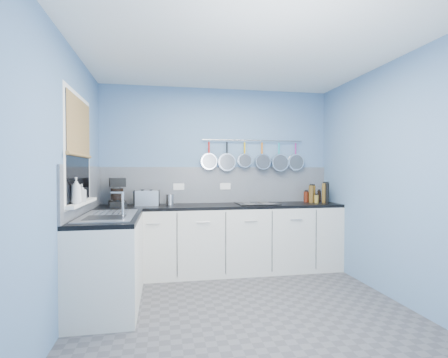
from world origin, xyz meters
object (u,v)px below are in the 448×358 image
object	(u,v)px
soap_bottle_b	(82,193)
hob	(257,204)
toaster	(147,198)
coffee_maker	(117,192)
paper_towel	(115,196)
soap_bottle_a	(76,191)
canister	(170,200)

from	to	relation	value
soap_bottle_b	hob	size ratio (longest dim) A/B	0.32
toaster	coffee_maker	bearing A→B (deg)	-178.30
soap_bottle_b	toaster	size ratio (longest dim) A/B	0.57
paper_towel	soap_bottle_b	bearing A→B (deg)	-98.47
paper_towel	hob	size ratio (longest dim) A/B	0.47
soap_bottle_a	hob	bearing A→B (deg)	30.39
soap_bottle_a	soap_bottle_b	size ratio (longest dim) A/B	1.39
soap_bottle_b	toaster	bearing A→B (deg)	61.44
soap_bottle_b	toaster	distance (m)	1.18
toaster	soap_bottle_b	bearing A→B (deg)	-117.76
hob	toaster	bearing A→B (deg)	177.47
coffee_maker	toaster	world-z (taller)	coffee_maker
coffee_maker	hob	world-z (taller)	coffee_maker
coffee_maker	toaster	distance (m)	0.37
soap_bottle_a	coffee_maker	world-z (taller)	soap_bottle_a
toaster	hob	xyz separation A→B (m)	(1.45, -0.06, -0.09)
toaster	paper_towel	bearing A→B (deg)	173.36
paper_towel	toaster	distance (m)	0.40
toaster	soap_bottle_a	bearing A→B (deg)	-113.41
coffee_maker	toaster	bearing A→B (deg)	-12.27
soap_bottle_a	toaster	bearing A→B (deg)	65.80
soap_bottle_a	paper_towel	xyz separation A→B (m)	(0.16, 1.29, -0.14)
toaster	hob	size ratio (longest dim) A/B	0.57
soap_bottle_a	canister	distance (m)	1.55
soap_bottle_a	toaster	world-z (taller)	soap_bottle_a
coffee_maker	canister	world-z (taller)	coffee_maker
soap_bottle_b	paper_towel	xyz separation A→B (m)	(0.16, 1.08, -0.11)
soap_bottle_a	hob	distance (m)	2.34
coffee_maker	soap_bottle_b	bearing A→B (deg)	-113.95
canister	soap_bottle_a	bearing A→B (deg)	-123.78
soap_bottle_a	canister	size ratio (longest dim) A/B	1.72
paper_towel	canister	size ratio (longest dim) A/B	1.82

